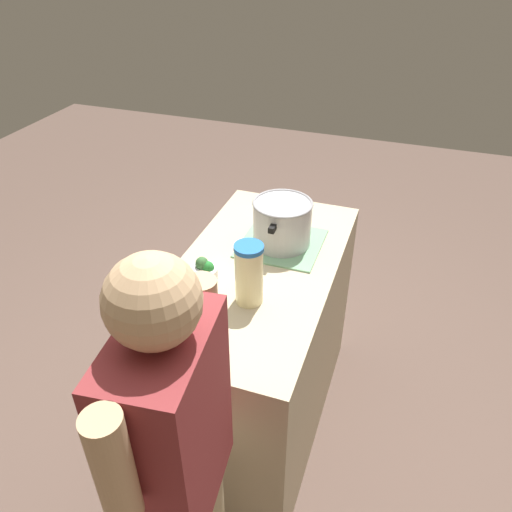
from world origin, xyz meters
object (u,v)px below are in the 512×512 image
at_px(lemonade_pitcher, 249,274).
at_px(broccoli_bowl_center, 168,303).
at_px(mason_jar, 198,322).
at_px(cooking_pot, 282,222).
at_px(broccoli_bowl_back, 205,270).
at_px(person_cook, 179,478).
at_px(broccoli_bowl_front, 267,205).

distance_m(lemonade_pitcher, broccoli_bowl_center, 0.30).
relative_size(mason_jar, broccoli_bowl_center, 1.11).
relative_size(lemonade_pitcher, broccoli_bowl_center, 1.82).
relative_size(cooking_pot, broccoli_bowl_center, 2.42).
height_order(broccoli_bowl_back, person_cook, person_cook).
bearing_deg(broccoli_bowl_front, cooking_pot, 30.05).
distance_m(mason_jar, broccoli_bowl_front, 0.90).
height_order(lemonade_pitcher, broccoli_bowl_front, lemonade_pitcher).
bearing_deg(cooking_pot, lemonade_pitcher, -0.30).
xyz_separation_m(broccoli_bowl_front, person_cook, (1.34, 0.20, -0.09)).
relative_size(broccoli_bowl_back, person_cook, 0.07).
bearing_deg(broccoli_bowl_front, mason_jar, 3.67).
bearing_deg(mason_jar, broccoli_bowl_back, -159.05).
relative_size(lemonade_pitcher, person_cook, 0.15).
height_order(lemonade_pitcher, broccoli_bowl_center, lemonade_pitcher).
bearing_deg(broccoli_bowl_center, cooking_pot, 155.15).
bearing_deg(lemonade_pitcher, cooking_pot, 179.70).
bearing_deg(lemonade_pitcher, broccoli_bowl_front, -167.53).
height_order(mason_jar, person_cook, person_cook).
height_order(broccoli_bowl_front, broccoli_bowl_center, same).
distance_m(broccoli_bowl_center, broccoli_bowl_back, 0.22).
height_order(broccoli_bowl_center, person_cook, person_cook).
bearing_deg(broccoli_bowl_back, lemonade_pitcher, 70.37).
bearing_deg(mason_jar, lemonade_pitcher, 160.23).
distance_m(cooking_pot, mason_jar, 0.65).
relative_size(mason_jar, broccoli_bowl_front, 1.39).
height_order(cooking_pot, lemonade_pitcher, lemonade_pitcher).
height_order(cooking_pot, broccoli_bowl_front, cooking_pot).
bearing_deg(broccoli_bowl_back, person_cook, 18.91).
bearing_deg(broccoli_bowl_center, lemonade_pitcher, 120.07).
relative_size(broccoli_bowl_center, person_cook, 0.08).
height_order(broccoli_bowl_center, broccoli_bowl_back, broccoli_bowl_back).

